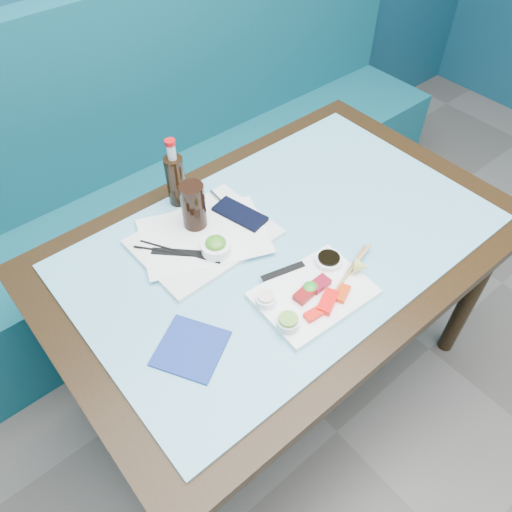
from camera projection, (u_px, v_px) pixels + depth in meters
booth_bench at (152, 195)px, 2.18m from camera, size 3.00×0.56×1.17m
dining_table at (283, 261)px, 1.53m from camera, size 1.40×0.90×0.75m
glass_top at (284, 241)px, 1.47m from camera, size 1.22×0.76×0.01m
sashimi_plate at (314, 294)px, 1.32m from camera, size 0.31×0.23×0.02m
salmon_left at (315, 313)px, 1.26m from camera, size 0.06×0.03×0.01m
salmon_mid at (328, 302)px, 1.28m from camera, size 0.08×0.07×0.02m
salmon_right at (342, 293)px, 1.30m from camera, size 0.06×0.05×0.01m
tuna_left at (305, 294)px, 1.30m from camera, size 0.06×0.04×0.02m
tuna_right at (320, 284)px, 1.32m from camera, size 0.06×0.04×0.02m
seaweed_garnish at (310, 288)px, 1.31m from camera, size 0.05×0.05×0.02m
ramekin_wasabi at (288, 323)px, 1.23m from camera, size 0.07×0.07×0.02m
wasabi_fill at (288, 319)px, 1.22m from camera, size 0.06×0.06×0.01m
ramekin_ginger at (266, 300)px, 1.28m from camera, size 0.06×0.06×0.02m
ginger_fill at (266, 296)px, 1.27m from camera, size 0.05×0.05×0.01m
soy_dish at (329, 260)px, 1.38m from camera, size 0.09×0.09×0.02m
soy_fill at (329, 258)px, 1.37m from camera, size 0.07×0.07×0.01m
lemon_wedge at (361, 266)px, 1.34m from camera, size 0.06×0.06×0.05m
chopstick_sleeve at (283, 271)px, 1.36m from camera, size 0.13×0.05×0.00m
wooden_chopstick_a at (347, 274)px, 1.35m from camera, size 0.24×0.09×0.01m
wooden_chopstick_b at (349, 272)px, 1.36m from camera, size 0.25×0.07×0.01m
serving_tray at (204, 238)px, 1.46m from camera, size 0.40×0.30×0.01m
paper_placemat at (204, 236)px, 1.46m from camera, size 0.43×0.37×0.00m
seaweed_bowl at (216, 248)px, 1.40m from camera, size 0.11×0.11×0.03m
seaweed_salad at (216, 243)px, 1.39m from camera, size 0.06×0.06×0.03m
cola_glass at (193, 206)px, 1.43m from camera, size 0.08×0.08×0.15m
navy_pouch at (240, 214)px, 1.51m from camera, size 0.11×0.18×0.01m
fork at (217, 198)px, 1.56m from camera, size 0.01×0.08×0.01m
black_chopstick_a at (177, 253)px, 1.41m from camera, size 0.17×0.21×0.01m
black_chopstick_b at (180, 252)px, 1.41m from camera, size 0.13×0.22×0.01m
tray_sleeve at (179, 253)px, 1.41m from camera, size 0.13×0.13×0.00m
cola_bottle_body at (176, 181)px, 1.52m from camera, size 0.07×0.07×0.17m
cola_bottle_neck at (171, 152)px, 1.44m from camera, size 0.03×0.03×0.05m
cola_bottle_cap at (170, 142)px, 1.41m from camera, size 0.04×0.04×0.01m
blue_napkin at (191, 348)px, 1.21m from camera, size 0.21×0.21×0.01m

